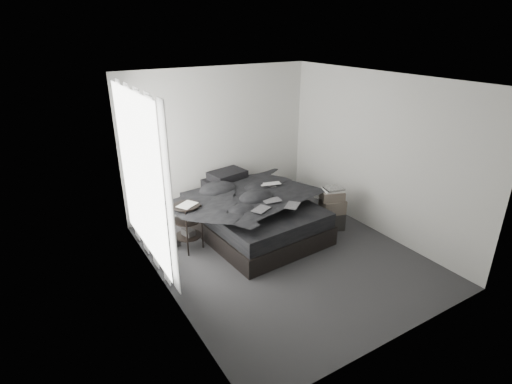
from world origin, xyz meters
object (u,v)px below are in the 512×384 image
laptop (271,181)px  box_lower (331,220)px  side_stand (188,227)px  bed (253,224)px

laptop → box_lower: size_ratio=0.87×
side_stand → laptop: bearing=1.1°
side_stand → box_lower: size_ratio=1.82×
side_stand → bed: bearing=-2.6°
bed → box_lower: (1.21, -0.57, -0.00)m
side_stand → box_lower: bearing=-14.8°
side_stand → box_lower: (2.35, -0.62, -0.22)m
laptop → side_stand: laptop is taller
laptop → side_stand: size_ratio=0.48×
bed → box_lower: bearing=-29.0°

